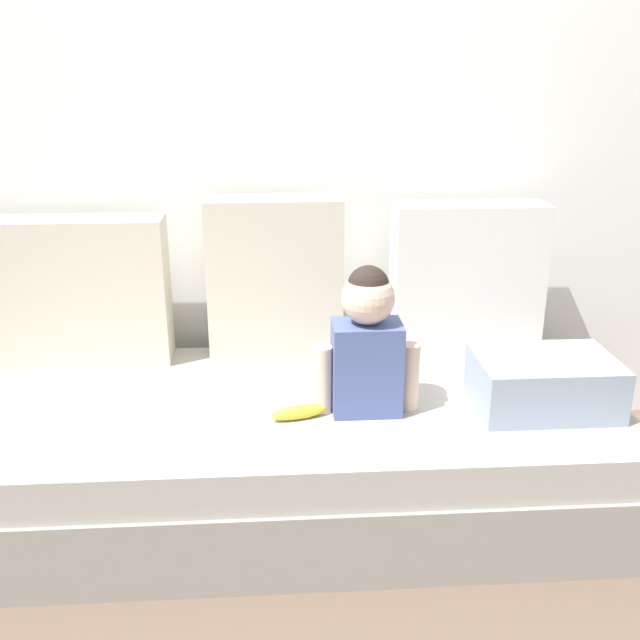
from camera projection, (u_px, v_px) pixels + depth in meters
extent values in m
plane|color=brown|center=(280.00, 498.00, 2.33)|extent=(12.00, 12.00, 0.00)
cube|color=white|center=(271.00, 116.00, 2.49)|extent=(5.31, 0.10, 2.28)
cube|color=#9C978F|center=(280.00, 467.00, 2.29)|extent=(2.11, 0.90, 0.23)
cube|color=#B7B2A8|center=(278.00, 417.00, 2.23)|extent=(2.05, 0.87, 0.12)
cube|color=beige|center=(78.00, 292.00, 2.41)|extent=(0.59, 0.16, 0.49)
cube|color=beige|center=(275.00, 279.00, 2.45)|extent=(0.45, 0.16, 0.55)
cube|color=silver|center=(466.00, 279.00, 2.49)|extent=(0.51, 0.16, 0.52)
cube|color=#4C5B93|center=(366.00, 367.00, 2.10)|extent=(0.20, 0.14, 0.27)
sphere|color=beige|center=(368.00, 298.00, 2.02)|extent=(0.15, 0.15, 0.15)
sphere|color=#2D231E|center=(368.00, 286.00, 2.01)|extent=(0.12, 0.12, 0.12)
cylinder|color=beige|center=(323.00, 379.00, 2.10)|extent=(0.06, 0.06, 0.20)
cylinder|color=beige|center=(409.00, 377.00, 2.11)|extent=(0.06, 0.06, 0.20)
ellipsoid|color=yellow|center=(299.00, 412.00, 2.08)|extent=(0.18, 0.09, 0.04)
cube|color=#8E9EB2|center=(544.00, 383.00, 2.13)|extent=(0.40, 0.28, 0.16)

